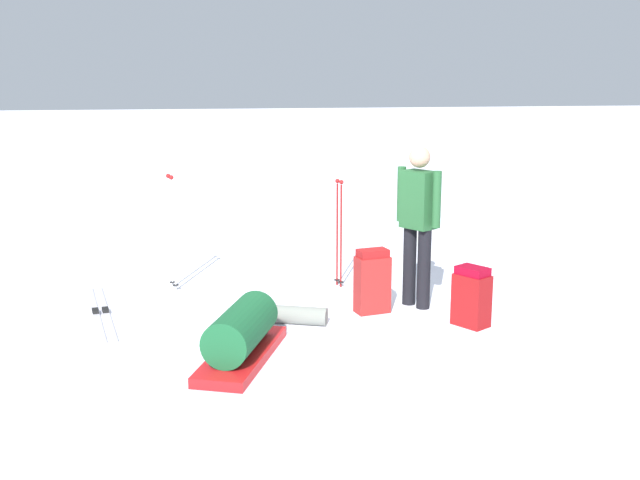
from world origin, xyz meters
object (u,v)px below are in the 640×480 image
Objects in this scene: ski_pair_near at (101,312)px; ski_poles_planted_near at (172,226)px; sleeping_mat_rolled at (299,315)px; backpack_large_dark at (471,297)px; backpack_bright at (372,282)px; skier_standing at (418,218)px; gear_sled at (241,335)px; ski_poles_planted_far at (339,227)px.

ski_pair_near is 1.31m from ski_poles_planted_near.
ski_poles_planted_near is at bearing 40.91° from sleeping_mat_rolled.
backpack_large_dark is 0.89× the size of backpack_bright.
backpack_bright is 0.87m from sleeping_mat_rolled.
backpack_large_dark reaches higher than sleeping_mat_rolled.
ski_pair_near is 3.22× the size of backpack_large_dark.
skier_standing is 2.53× the size of backpack_bright.
skier_standing reaches higher than ski_pair_near.
gear_sled is (-1.15, 1.41, -0.10)m from backpack_bright.
ski_poles_planted_near reaches higher than ski_poles_planted_far.
skier_standing is 2.85× the size of backpack_large_dark.
backpack_bright is (0.56, 0.87, 0.04)m from backpack_large_dark.
backpack_large_dark is at bearing -122.66° from backpack_bright.
gear_sled is (-1.52, -1.38, 0.21)m from ski_pair_near.
backpack_large_dark is 2.36m from gear_sled.
backpack_bright is at bearing -120.12° from ski_poles_planted_near.
ski_pair_near is 2.07m from gear_sled.
skier_standing is at bearing 27.32° from backpack_large_dark.
skier_standing reaches higher than sleeping_mat_rolled.
backpack_bright is at bearing -170.55° from ski_poles_planted_far.
ski_poles_planted_near reaches higher than gear_sled.
ski_poles_planted_near is 0.91× the size of gear_sled.
skier_standing is at bearing -142.40° from ski_poles_planted_far.
backpack_large_dark is 0.41× the size of gear_sled.
sleeping_mat_rolled is at bearing 107.56° from skier_standing.
backpack_large_dark is 1.08× the size of sleeping_mat_rolled.
skier_standing is at bearing -112.26° from ski_poles_planted_near.
skier_standing is 1.03m from backpack_large_dark.
backpack_large_dark is 1.94m from ski_poles_planted_far.
ski_pair_near is 1.53× the size of ski_poles_planted_far.
skier_standing is at bearing -72.44° from sleeping_mat_rolled.
ski_poles_planted_near is 2.40× the size of sleeping_mat_rolled.
backpack_large_dark is 3.45m from ski_poles_planted_near.
skier_standing is 1.29× the size of ski_poles_planted_near.
ski_pair_near is at bearing 72.26° from sleeping_mat_rolled.
ski_poles_planted_far is (0.88, 0.68, -0.26)m from skier_standing.
sleeping_mat_rolled is (-1.46, -1.27, -0.64)m from ski_poles_planted_near.
skier_standing reaches higher than gear_sled.
ski_poles_planted_near is 2.49m from gear_sled.
gear_sled is at bearing 145.22° from sleeping_mat_rolled.
ski_poles_planted_far is at bearing 37.60° from skier_standing.
ski_poles_planted_far is (1.58, 1.04, 0.41)m from backpack_large_dark.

